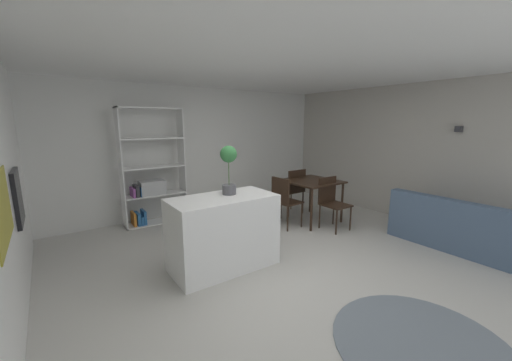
% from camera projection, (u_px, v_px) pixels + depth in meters
% --- Properties ---
extents(ground_plane, '(9.21, 9.21, 0.00)m').
position_uv_depth(ground_plane, '(278.00, 267.00, 3.88)').
color(ground_plane, beige).
extents(ceiling_slab, '(6.70, 6.05, 0.06)m').
position_uv_depth(ceiling_slab, '(281.00, 57.00, 3.38)').
color(ceiling_slab, white).
rests_on(ceiling_slab, ground_plane).
extents(back_partition, '(6.70, 0.06, 2.56)m').
position_uv_depth(back_partition, '(185.00, 151.00, 6.03)').
color(back_partition, silver).
rests_on(back_partition, ground_plane).
extents(right_partition_gray, '(0.06, 6.05, 2.56)m').
position_uv_depth(right_partition_gray, '(417.00, 154.00, 5.51)').
color(right_partition_gray, '#B2ADA3').
rests_on(right_partition_gray, ground_plane).
extents(cabinet_niche_splashback, '(0.01, 0.92, 0.56)m').
position_uv_depth(cabinet_niche_splashback, '(2.00, 209.00, 2.22)').
color(cabinet_niche_splashback, '#9E932D').
rests_on(cabinet_niche_splashback, ground_plane).
extents(built_in_oven, '(0.06, 0.57, 0.58)m').
position_uv_depth(built_in_oven, '(18.00, 197.00, 3.11)').
color(built_in_oven, black).
rests_on(built_in_oven, ground_plane).
extents(kitchen_island, '(1.33, 0.68, 0.94)m').
position_uv_depth(kitchen_island, '(223.00, 232.00, 3.80)').
color(kitchen_island, white).
rests_on(kitchen_island, ground_plane).
extents(potted_plant_on_island, '(0.22, 0.22, 0.63)m').
position_uv_depth(potted_plant_on_island, '(229.00, 164.00, 3.78)').
color(potted_plant_on_island, '#4C4C51').
rests_on(potted_plant_on_island, kitchen_island).
extents(open_bookshelf, '(1.12, 0.34, 2.11)m').
position_uv_depth(open_bookshelf, '(151.00, 179.00, 5.41)').
color(open_bookshelf, white).
rests_on(open_bookshelf, ground_plane).
extents(foreground_floor_rug, '(1.46, 1.46, 0.01)m').
position_uv_depth(foreground_floor_rug, '(422.00, 345.00, 2.51)').
color(foreground_floor_rug, slate).
rests_on(foreground_floor_rug, ground_plane).
extents(dining_table, '(0.92, 0.94, 0.78)m').
position_uv_depth(dining_table, '(311.00, 185.00, 5.58)').
color(dining_table, black).
rests_on(dining_table, ground_plane).
extents(dining_chair_far, '(0.46, 0.42, 0.93)m').
position_uv_depth(dining_chair_far, '(293.00, 187.00, 6.00)').
color(dining_chair_far, black).
rests_on(dining_chair_far, ground_plane).
extents(dining_chair_near, '(0.43, 0.45, 0.91)m').
position_uv_depth(dining_chair_near, '(331.00, 199.00, 5.22)').
color(dining_chair_near, black).
rests_on(dining_chair_near, ground_plane).
extents(dining_chair_island_side, '(0.43, 0.45, 0.91)m').
position_uv_depth(dining_chair_island_side, '(284.00, 198.00, 5.22)').
color(dining_chair_island_side, black).
rests_on(dining_chair_island_side, ground_plane).
extents(sofa, '(0.86, 2.10, 0.77)m').
position_uv_depth(sofa, '(470.00, 232.00, 4.34)').
color(sofa, '#475B75').
rests_on(sofa, ground_plane).
extents(wall_sconce_back, '(0.10, 0.10, 0.10)m').
position_uv_depth(wall_sconce_back, '(459.00, 129.00, 4.84)').
color(wall_sconce_back, '#333338').
rests_on(wall_sconce_back, ground_plane).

